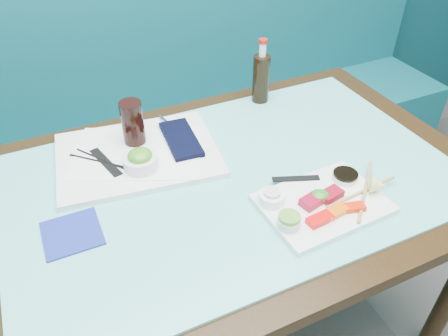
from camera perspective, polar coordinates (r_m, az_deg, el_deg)
name	(u,v)px	position (r m, az deg, el deg)	size (l,w,h in m)	color
booth_bench	(154,136)	(2.07, -9.18, 4.12)	(3.00, 0.56, 1.17)	#0F575F
dining_table	(233,201)	(1.27, 1.21, -4.29)	(1.40, 0.90, 0.75)	black
glass_top	(234,178)	(1.21, 1.26, -1.26)	(1.22, 0.76, 0.01)	#66CDCB
sashimi_plate	(323,204)	(1.14, 12.77, -4.58)	(0.31, 0.22, 0.02)	white
salmon_left	(320,219)	(1.08, 12.41, -6.56)	(0.06, 0.03, 0.02)	red
salmon_mid	(336,212)	(1.11, 14.37, -5.57)	(0.06, 0.03, 0.02)	#FF600A
salmon_right	(353,207)	(1.13, 16.54, -4.94)	(0.06, 0.03, 0.01)	red
tuna_left	(313,201)	(1.12, 11.51, -4.21)	(0.06, 0.04, 0.02)	maroon
tuna_right	(331,195)	(1.15, 13.77, -3.40)	(0.06, 0.04, 0.02)	maroon
seaweed_garnish	(320,196)	(1.13, 12.43, -3.57)	(0.05, 0.04, 0.03)	#22841E
ramekin_wasabi	(289,222)	(1.05, 8.46, -7.03)	(0.06, 0.06, 0.02)	silver
wasabi_fill	(289,217)	(1.04, 8.55, -6.37)	(0.05, 0.05, 0.01)	#609C32
ramekin_ginger	(272,198)	(1.11, 6.24, -3.91)	(0.06, 0.06, 0.03)	white
ginger_fill	(272,193)	(1.09, 6.30, -3.22)	(0.04, 0.04, 0.01)	beige
soy_dish	(345,177)	(1.22, 15.53, -1.12)	(0.07, 0.07, 0.01)	white
soy_fill	(346,174)	(1.21, 15.61, -0.76)	(0.07, 0.07, 0.01)	black
lemon_wedge	(378,185)	(1.19, 19.51, -2.14)	(0.05, 0.05, 0.04)	#FFF778
chopstick_sleeve	(296,179)	(1.19, 9.36, -1.37)	(0.13, 0.02, 0.00)	black
wooden_chopstick_a	(362,192)	(1.19, 17.58, -2.96)	(0.01, 0.01, 0.23)	#A0874B
wooden_chopstick_b	(365,190)	(1.19, 17.95, -2.81)	(0.01, 0.01, 0.25)	tan
serving_tray	(138,155)	(1.30, -11.19, 1.70)	(0.46, 0.34, 0.02)	white
paper_placemat	(137,152)	(1.29, -11.24, 2.04)	(0.36, 0.26, 0.00)	white
seaweed_bowl	(141,162)	(1.22, -10.81, 0.72)	(0.10, 0.10, 0.04)	white
seaweed_salad	(140,155)	(1.21, -10.94, 1.63)	(0.07, 0.07, 0.03)	#459021
cola_glass	(133,123)	(1.30, -11.85, 5.79)	(0.07, 0.07, 0.13)	black
navy_pouch	(181,139)	(1.32, -5.66, 3.79)	(0.09, 0.20, 0.02)	black
fork	(167,123)	(1.40, -7.41, 5.86)	(0.01, 0.01, 0.09)	silver
black_chopstick_a	(104,162)	(1.27, -15.38, 0.71)	(0.01, 0.01, 0.22)	black
black_chopstick_b	(107,162)	(1.27, -15.03, 0.80)	(0.01, 0.01, 0.23)	black
tray_sleeve	(106,162)	(1.27, -15.20, 0.72)	(0.03, 0.16, 0.00)	black
cola_bottle_body	(261,79)	(1.53, 4.85, 11.52)	(0.06, 0.06, 0.16)	black
cola_bottle_neck	(263,50)	(1.48, 5.07, 15.14)	(0.02, 0.02, 0.05)	white
cola_bottle_cap	(263,41)	(1.47, 5.14, 16.18)	(0.03, 0.03, 0.01)	red
blue_napkin	(72,233)	(1.11, -19.24, -8.06)	(0.13, 0.13, 0.01)	navy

